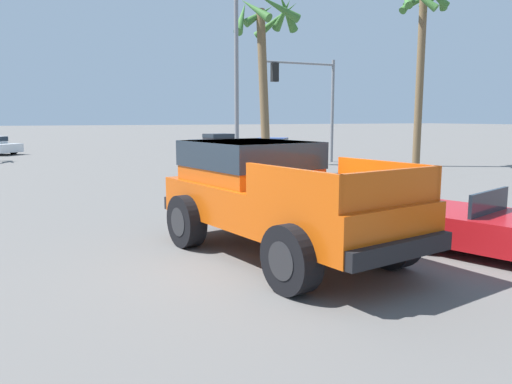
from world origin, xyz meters
The scene contains 8 objects.
ground_plane centered at (0.00, 0.00, 0.00)m, with size 320.00×320.00×0.00m, color #5B5956.
orange_pickup_truck centered at (0.13, 0.20, 1.08)m, with size 2.97×5.32×1.89m.
parked_car_dark centered at (9.45, 26.62, 0.60)m, with size 4.51×2.49×1.18m.
parked_car_blue centered at (10.44, 20.36, 0.56)m, with size 4.21×3.96×1.09m.
traffic_light_main centered at (9.67, 14.87, 3.70)m, with size 3.96×0.38×5.26m.
street_lamp_post centered at (2.88, 8.08, 4.45)m, with size 0.90×0.24×7.36m.
palm_tree_tall centered at (13.55, 11.10, 6.16)m, with size 2.51×2.50×8.38m.
palm_tree_short centered at (5.60, 11.33, 5.34)m, with size 3.11×2.88×7.14m.
Camera 1 is at (-3.69, -7.28, 2.30)m, focal length 35.00 mm.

